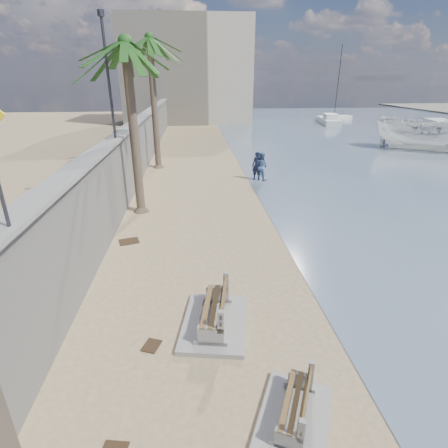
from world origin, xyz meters
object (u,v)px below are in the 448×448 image
palm_back (149,39)px  yacht_far (329,121)px  person_b (261,165)px  yacht_near (434,128)px  bench_near (295,406)px  palm_mid (125,44)px  person_a (257,164)px  sailboat_west (334,117)px  bench_far (214,311)px  boat_cruiser (431,132)px

palm_back → yacht_far: size_ratio=1.28×
person_b → yacht_near: size_ratio=0.18×
bench_near → person_b: person_b is taller
palm_back → palm_mid: bearing=-90.5°
bench_near → palm_mid: (-4.46, 11.99, 7.12)m
person_b → palm_mid: bearing=79.6°
person_a → sailboat_west: sailboat_west is taller
palm_back → person_a: (6.70, -4.02, -7.45)m
person_b → bench_far: bearing=117.3°
person_b → boat_cruiser: 19.29m
person_a → yacht_far: person_a is taller
bench_far → yacht_near: 46.53m
bench_far → palm_back: bearing=99.3°
palm_back → person_a: bearing=-31.0°
palm_mid → boat_cruiser: 28.60m
palm_back → yacht_far: (22.52, 25.29, -8.15)m
palm_mid → boat_cruiser: palm_mid is taller
bench_near → palm_back: (-4.39, 21.33, 8.15)m
bench_near → boat_cruiser: bearing=52.7°
palm_back → person_b: (6.98, -4.05, -7.51)m
bench_near → palm_mid: 14.64m
bench_far → yacht_near: bearing=49.6°
bench_far → boat_cruiser: bearing=47.4°
bench_far → boat_cruiser: size_ratio=0.65×
person_a → yacht_near: 33.86m
palm_back → person_b: 11.02m
palm_back → boat_cruiser: palm_back is taller
person_a → sailboat_west: size_ratio=0.19×
boat_cruiser → bench_far: bearing=171.4°
bench_far → person_b: bearing=74.6°
person_a → person_b: person_a is taller
yacht_near → yacht_far: 13.47m
bench_near → sailboat_west: 55.83m
bench_far → sailboat_west: 53.65m
bench_far → person_b: (3.95, 14.33, 0.55)m
bench_near → yacht_far: yacht_far is taller
palm_back → boat_cruiser: size_ratio=2.31×
boat_cruiser → palm_back: bearing=134.9°
person_a → sailboat_west: 39.16m
person_a → yacht_near: bearing=67.1°
person_b → boat_cruiser: boat_cruiser is taller
boat_cruiser → yacht_near: 15.39m
bench_near → boat_cruiser: 32.69m
boat_cruiser → yacht_far: (-1.67, 20.64, -1.32)m
sailboat_west → person_a: bearing=-118.4°
palm_back → yacht_far: bearing=48.3°
person_b → sailboat_west: sailboat_west is taller
bench_far → person_a: size_ratio=1.28×
bench_near → sailboat_west: bearing=68.0°
bench_far → person_a: person_a is taller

